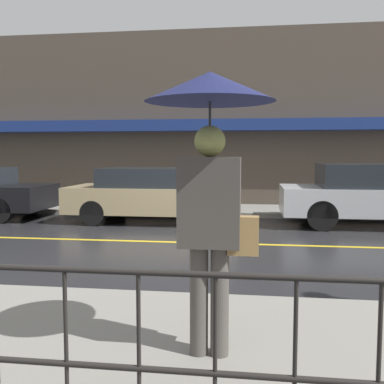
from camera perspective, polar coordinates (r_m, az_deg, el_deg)
ground_plane at (r=8.82m, az=-1.70°, el=-6.41°), size 80.00×80.00×0.00m
sidewalk_near at (r=4.15m, az=-13.85°, el=-18.93°), size 28.00×2.97×0.13m
sidewalk_far at (r=13.31m, az=1.57°, el=-2.27°), size 28.00×2.15×0.13m
lane_marking at (r=8.82m, az=-1.70°, el=-6.39°), size 25.20×0.12×0.01m
building_storefront at (r=14.43m, az=2.12°, el=9.12°), size 28.00×0.85×5.60m
pedestrian at (r=3.47m, az=2.37°, el=6.31°), size 1.00×1.00×2.22m
car_tan at (r=11.44m, az=-5.03°, el=-0.25°), size 4.24×1.91×1.37m
car_silver at (r=11.52m, az=22.23°, el=-0.27°), size 4.48×1.90×1.48m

